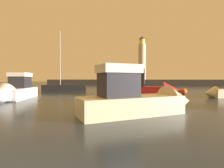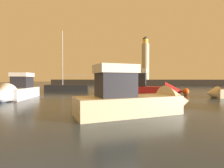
{
  "view_description": "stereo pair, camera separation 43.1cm",
  "coord_description": "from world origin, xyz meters",
  "px_view_note": "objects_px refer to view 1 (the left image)",
  "views": [
    {
      "loc": [
        2.35,
        -1.52,
        2.26
      ],
      "look_at": [
        -1.64,
        15.45,
        1.77
      ],
      "focal_mm": 28.08,
      "sensor_mm": 36.0,
      "label": 1
    },
    {
      "loc": [
        2.77,
        -1.42,
        2.26
      ],
      "look_at": [
        -1.64,
        15.45,
        1.77
      ],
      "focal_mm": 28.08,
      "sensor_mm": 36.0,
      "label": 2
    }
  ],
  "objects_px": {
    "motorboat_0": "(145,99)",
    "mooring_buoy": "(184,91)",
    "lighthouse": "(142,59)",
    "motorboat_1": "(13,91)",
    "sailboat_moored": "(65,88)",
    "motorboat_3": "(150,88)"
  },
  "relations": [
    {
      "from": "mooring_buoy",
      "to": "sailboat_moored",
      "type": "bearing_deg",
      "value": 173.35
    },
    {
      "from": "mooring_buoy",
      "to": "motorboat_1",
      "type": "bearing_deg",
      "value": -149.6
    },
    {
      "from": "lighthouse",
      "to": "motorboat_3",
      "type": "xyz_separation_m",
      "value": [
        3.6,
        -42.47,
        -8.61
      ]
    },
    {
      "from": "motorboat_1",
      "to": "sailboat_moored",
      "type": "bearing_deg",
      "value": 94.99
    },
    {
      "from": "sailboat_moored",
      "to": "mooring_buoy",
      "type": "bearing_deg",
      "value": -6.65
    },
    {
      "from": "lighthouse",
      "to": "motorboat_0",
      "type": "relative_size",
      "value": 1.98
    },
    {
      "from": "motorboat_3",
      "to": "mooring_buoy",
      "type": "relative_size",
      "value": 8.74
    },
    {
      "from": "motorboat_3",
      "to": "sailboat_moored",
      "type": "bearing_deg",
      "value": 159.04
    },
    {
      "from": "sailboat_moored",
      "to": "motorboat_3",
      "type": "bearing_deg",
      "value": -20.96
    },
    {
      "from": "motorboat_0",
      "to": "mooring_buoy",
      "type": "relative_size",
      "value": 8.66
    },
    {
      "from": "lighthouse",
      "to": "motorboat_1",
      "type": "distance_m",
      "value": 52.13
    },
    {
      "from": "motorboat_3",
      "to": "mooring_buoy",
      "type": "height_order",
      "value": "motorboat_3"
    },
    {
      "from": "lighthouse",
      "to": "mooring_buoy",
      "type": "height_order",
      "value": "lighthouse"
    },
    {
      "from": "motorboat_1",
      "to": "lighthouse",
      "type": "bearing_deg",
      "value": 77.75
    },
    {
      "from": "motorboat_1",
      "to": "mooring_buoy",
      "type": "distance_m",
      "value": 22.47
    },
    {
      "from": "motorboat_0",
      "to": "mooring_buoy",
      "type": "distance_m",
      "value": 16.58
    },
    {
      "from": "lighthouse",
      "to": "motorboat_0",
      "type": "height_order",
      "value": "lighthouse"
    },
    {
      "from": "motorboat_1",
      "to": "sailboat_moored",
      "type": "distance_m",
      "value": 13.82
    },
    {
      "from": "motorboat_1",
      "to": "sailboat_moored",
      "type": "relative_size",
      "value": 0.74
    },
    {
      "from": "lighthouse",
      "to": "mooring_buoy",
      "type": "relative_size",
      "value": 17.13
    },
    {
      "from": "lighthouse",
      "to": "motorboat_3",
      "type": "height_order",
      "value": "lighthouse"
    },
    {
      "from": "sailboat_moored",
      "to": "motorboat_1",
      "type": "bearing_deg",
      "value": -85.01
    }
  ]
}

